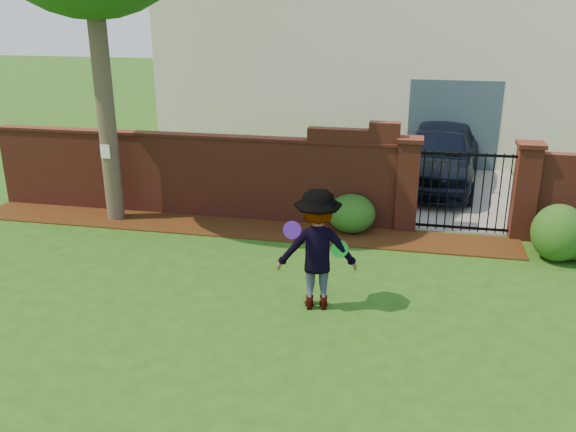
% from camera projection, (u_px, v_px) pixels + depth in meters
% --- Properties ---
extents(ground, '(80.00, 80.00, 0.01)m').
position_uv_depth(ground, '(234.00, 311.00, 8.98)').
color(ground, '#234F13').
rests_on(ground, ground).
extents(mulch_bed, '(11.10, 1.08, 0.03)m').
position_uv_depth(mulch_bed, '(236.00, 228.00, 12.23)').
color(mulch_bed, '#341A09').
rests_on(mulch_bed, ground).
extents(brick_wall, '(8.70, 0.31, 2.16)m').
position_uv_depth(brick_wall, '(195.00, 173.00, 12.74)').
color(brick_wall, maroon).
rests_on(brick_wall, ground).
extents(pillar_left, '(0.50, 0.50, 1.88)m').
position_uv_depth(pillar_left, '(407.00, 184.00, 11.89)').
color(pillar_left, maroon).
rests_on(pillar_left, ground).
extents(pillar_right, '(0.50, 0.50, 1.88)m').
position_uv_depth(pillar_right, '(525.00, 190.00, 11.47)').
color(pillar_right, maroon).
rests_on(pillar_right, ground).
extents(iron_gate, '(1.78, 0.03, 1.60)m').
position_uv_depth(iron_gate, '(465.00, 192.00, 11.72)').
color(iron_gate, black).
rests_on(iron_gate, ground).
extents(driveway, '(3.20, 8.00, 0.01)m').
position_uv_depth(driveway, '(451.00, 178.00, 15.69)').
color(driveway, gray).
rests_on(driveway, ground).
extents(house, '(12.40, 6.40, 6.30)m').
position_uv_depth(house, '(372.00, 42.00, 18.80)').
color(house, '#F3ECCB').
rests_on(house, ground).
extents(car, '(2.34, 4.75, 1.56)m').
position_uv_depth(car, '(439.00, 157.00, 14.64)').
color(car, black).
rests_on(car, ground).
extents(paper_notice, '(0.20, 0.01, 0.28)m').
position_uv_depth(paper_notice, '(105.00, 152.00, 12.13)').
color(paper_notice, white).
rests_on(paper_notice, tree).
extents(shrub_left, '(0.94, 0.94, 0.77)m').
position_uv_depth(shrub_left, '(352.00, 213.00, 11.94)').
color(shrub_left, '#154815').
rests_on(shrub_left, ground).
extents(shrub_middle, '(0.93, 0.93, 1.03)m').
position_uv_depth(shrub_middle, '(559.00, 233.00, 10.59)').
color(shrub_middle, '#154815').
rests_on(shrub_middle, ground).
extents(man, '(1.30, 0.89, 1.84)m').
position_uv_depth(man, '(317.00, 251.00, 8.79)').
color(man, gray).
rests_on(man, ground).
extents(frisbee_purple, '(0.27, 0.16, 0.26)m').
position_uv_depth(frisbee_purple, '(292.00, 230.00, 8.46)').
color(frisbee_purple, '#511BAB').
rests_on(frisbee_purple, man).
extents(frisbee_green, '(0.27, 0.12, 0.26)m').
position_uv_depth(frisbee_green, '(339.00, 249.00, 8.69)').
color(frisbee_green, green).
rests_on(frisbee_green, man).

